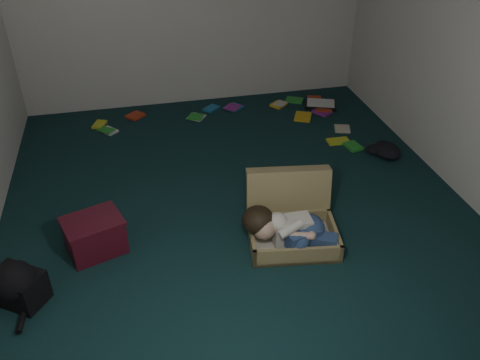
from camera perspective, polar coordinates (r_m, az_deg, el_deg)
name	(u,v)px	position (r m, az deg, el deg)	size (l,w,h in m)	color
floor	(236,204)	(4.49, -0.43, -2.70)	(4.50, 4.50, 0.00)	black
wall_front	(363,267)	(2.03, 13.66, -9.47)	(4.50, 4.50, 0.00)	silver
wall_right	(474,43)	(4.70, 24.79, 13.79)	(4.50, 4.50, 0.00)	silver
suitcase	(291,219)	(4.09, 5.73, -4.38)	(0.77, 0.76, 0.50)	#928150
person	(289,229)	(3.93, 5.48, -5.46)	(0.72, 0.43, 0.31)	beige
maroon_bin	(95,235)	(4.07, -16.01, -5.98)	(0.52, 0.46, 0.30)	#410D18
backpack	(19,286)	(3.86, -23.61, -10.88)	(0.43, 0.34, 0.26)	black
clothing_pile	(385,146)	(5.44, 16.02, 3.67)	(0.40, 0.33, 0.13)	black
paper_tray	(321,105)	(6.29, 9.04, 8.36)	(0.44, 0.39, 0.05)	black
book_scatter	(252,117)	(5.94, 1.36, 7.04)	(2.84, 1.48, 0.02)	#C2CE24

